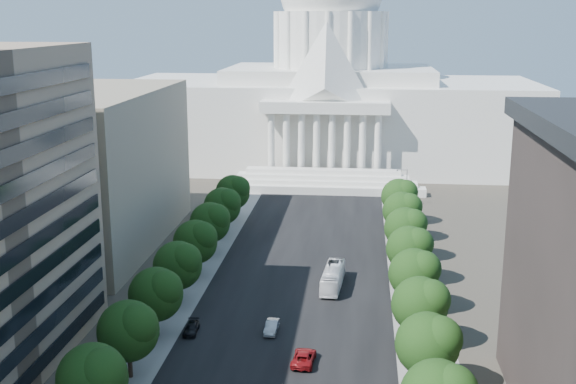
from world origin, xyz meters
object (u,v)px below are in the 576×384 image
(city_bus, at_px, (333,277))
(car_dark_b, at_px, (191,328))
(car_silver, at_px, (272,327))
(car_red, at_px, (304,357))

(city_bus, bearing_deg, car_dark_b, -129.77)
(car_silver, relative_size, car_red, 0.82)
(car_silver, xyz_separation_m, city_bus, (7.83, 18.39, 0.90))
(car_dark_b, height_order, city_bus, city_bus)
(car_silver, relative_size, car_dark_b, 1.04)
(car_silver, height_order, city_bus, city_bus)
(city_bus, bearing_deg, car_silver, -108.86)
(car_dark_b, distance_m, city_bus, 27.53)
(car_silver, bearing_deg, car_dark_b, -170.75)
(car_red, height_order, city_bus, city_bus)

